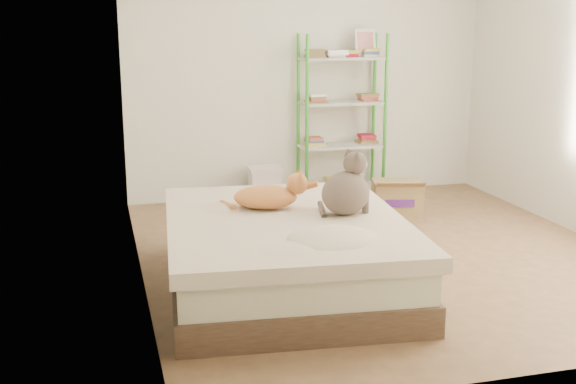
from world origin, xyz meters
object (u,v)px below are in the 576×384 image
object	(u,v)px
orange_cat	(265,194)
grey_cat	(346,184)
white_bin	(265,185)
shelf_unit	(342,111)
bed	(285,253)
cardboard_box	(397,198)

from	to	relation	value
orange_cat	grey_cat	size ratio (longest dim) A/B	1.22
grey_cat	white_bin	size ratio (longest dim) A/B	1.20
grey_cat	shelf_unit	bearing A→B (deg)	-36.85
bed	cardboard_box	xyz separation A→B (m)	(1.54, 1.61, -0.09)
orange_cat	grey_cat	world-z (taller)	grey_cat
white_bin	orange_cat	bearing A→B (deg)	-102.99
orange_cat	grey_cat	distance (m)	0.60
orange_cat	white_bin	size ratio (longest dim) A/B	1.46
bed	grey_cat	world-z (taller)	grey_cat
bed	shelf_unit	xyz separation A→B (m)	(1.25, 2.40, 0.66)
orange_cat	shelf_unit	bearing A→B (deg)	69.72
cardboard_box	white_bin	size ratio (longest dim) A/B	1.46
shelf_unit	cardboard_box	xyz separation A→B (m)	(0.30, -0.79, -0.75)
orange_cat	cardboard_box	world-z (taller)	orange_cat
orange_cat	shelf_unit	size ratio (longest dim) A/B	0.31
grey_cat	cardboard_box	bearing A→B (deg)	-52.54
shelf_unit	bed	bearing A→B (deg)	-117.40
bed	shelf_unit	size ratio (longest dim) A/B	1.24
white_bin	bed	bearing A→B (deg)	-99.77
bed	grey_cat	xyz separation A→B (m)	(0.43, -0.03, 0.48)
bed	shelf_unit	world-z (taller)	shelf_unit
bed	orange_cat	xyz separation A→B (m)	(-0.08, 0.26, 0.37)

